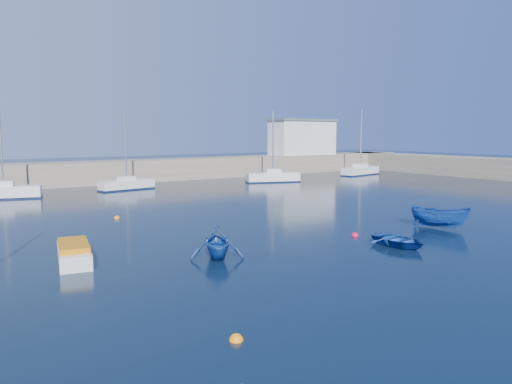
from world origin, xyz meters
TOP-DOWN VIEW (x-y plane):
  - ground at (0.00, 0.00)m, footprint 220.00×220.00m
  - back_wall at (0.00, 46.00)m, footprint 96.00×4.50m
  - right_arm at (44.00, 32.00)m, footprint 4.50×32.00m
  - harbor_office at (30.00, 46.00)m, footprint 10.00×4.00m
  - sailboat_5 at (-11.77, 37.53)m, footprint 6.47×3.45m
  - sailboat_6 at (-0.15, 38.11)m, footprint 5.94×2.52m
  - sailboat_7 at (17.16, 36.00)m, footprint 6.60×3.75m
  - sailboat_8 at (33.29, 37.20)m, footprint 7.06×3.23m
  - motorboat_1 at (-12.43, 11.20)m, footprint 2.07×4.03m
  - dinghy_center at (2.48, 4.89)m, footprint 2.27×3.12m
  - dinghy_left at (-6.60, 8.16)m, footprint 3.56×3.76m
  - dinghy_right at (8.64, 6.79)m, footprint 2.73×3.79m
  - buoy_0 at (-10.89, -0.38)m, footprint 0.42×0.42m
  - buoy_1 at (2.54, 8.10)m, footprint 0.44×0.44m
  - buoy_3 at (-6.83, 21.68)m, footprint 0.40×0.40m

SIDE VIEW (x-z plane):
  - ground at x=0.00m, z-range 0.00..0.00m
  - buoy_0 at x=-10.89m, z-range -0.21..0.21m
  - buoy_1 at x=2.54m, z-range -0.22..0.22m
  - buoy_3 at x=-6.83m, z-range -0.20..0.20m
  - dinghy_center at x=2.48m, z-range 0.00..0.63m
  - motorboat_1 at x=-12.43m, z-range -0.03..0.91m
  - sailboat_6 at x=-0.15m, z-range -3.25..4.38m
  - sailboat_8 at x=33.29m, z-range -3.86..5.11m
  - sailboat_7 at x=17.16m, z-range -3.59..4.86m
  - sailboat_5 at x=-11.77m, z-range -3.51..4.80m
  - dinghy_right at x=8.64m, z-range 0.00..1.38m
  - dinghy_left at x=-6.60m, z-range 0.00..1.55m
  - back_wall at x=0.00m, z-range 0.00..2.60m
  - right_arm at x=44.00m, z-range 0.00..2.60m
  - harbor_office at x=30.00m, z-range 2.60..7.60m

